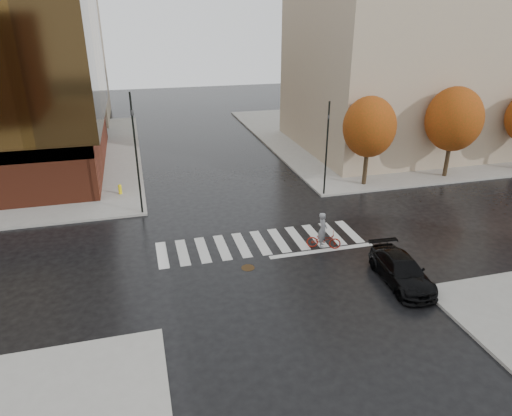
{
  "coord_description": "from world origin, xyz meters",
  "views": [
    {
      "loc": [
        -6.22,
        -21.59,
        12.03
      ],
      "look_at": [
        -0.16,
        0.88,
        2.0
      ],
      "focal_mm": 32.0,
      "sensor_mm": 36.0,
      "label": 1
    }
  ],
  "objects": [
    {
      "name": "fire_hydrant",
      "position": [
        -7.67,
        10.0,
        0.54
      ],
      "size": [
        0.25,
        0.25,
        0.71
      ],
      "color": "yellow",
      "rests_on": "sidewalk_nw"
    },
    {
      "name": "sidewalk_ne",
      "position": [
        21.0,
        21.0,
        0.07
      ],
      "size": [
        30.0,
        30.0,
        0.15
      ],
      "primitive_type": "cube",
      "color": "gray",
      "rests_on": "ground"
    },
    {
      "name": "cyclist",
      "position": [
        3.16,
        -1.0,
        0.72
      ],
      "size": [
        1.98,
        1.33,
        2.13
      ],
      "rotation": [
        0.0,
        0.0,
        1.17
      ],
      "color": "maroon",
      "rests_on": "ground"
    },
    {
      "name": "traffic_light_nw",
      "position": [
        -6.3,
        6.3,
        4.53
      ],
      "size": [
        0.23,
        0.21,
        7.63
      ],
      "rotation": [
        0.0,
        0.0,
        -1.26
      ],
      "color": "black",
      "rests_on": "sidewalk_nw"
    },
    {
      "name": "tree_ne_a",
      "position": [
        10.0,
        7.4,
        4.46
      ],
      "size": [
        3.8,
        3.8,
        6.5
      ],
      "color": "black",
      "rests_on": "sidewalk_ne"
    },
    {
      "name": "building_ne_tan",
      "position": [
        17.0,
        17.0,
        9.15
      ],
      "size": [
        16.0,
        16.0,
        18.0
      ],
      "primitive_type": "cube",
      "color": "tan",
      "rests_on": "sidewalk_ne"
    },
    {
      "name": "tree_ne_b",
      "position": [
        17.0,
        7.4,
        4.62
      ],
      "size": [
        4.2,
        4.2,
        6.89
      ],
      "color": "black",
      "rests_on": "sidewalk_ne"
    },
    {
      "name": "traffic_light_ne",
      "position": [
        6.3,
        6.3,
        3.77
      ],
      "size": [
        0.19,
        0.2,
        6.5
      ],
      "rotation": [
        0.0,
        0.0,
        2.72
      ],
      "color": "black",
      "rests_on": "sidewalk_ne"
    },
    {
      "name": "crosswalk",
      "position": [
        0.0,
        0.5,
        0.01
      ],
      "size": [
        12.0,
        3.0,
        0.01
      ],
      "primitive_type": "cube",
      "color": "silver",
      "rests_on": "ground"
    },
    {
      "name": "manhole",
      "position": [
        -1.36,
        -2.0,
        0.01
      ],
      "size": [
        0.83,
        0.83,
        0.01
      ],
      "primitive_type": "cylinder",
      "rotation": [
        0.0,
        0.0,
        0.23
      ],
      "color": "#432F18",
      "rests_on": "ground"
    },
    {
      "name": "ground",
      "position": [
        0.0,
        0.0,
        0.0
      ],
      "size": [
        120.0,
        120.0,
        0.0
      ],
      "primitive_type": "plane",
      "color": "black",
      "rests_on": "ground"
    },
    {
      "name": "sedan",
      "position": [
        5.41,
        -5.22,
        0.65
      ],
      "size": [
        2.1,
        4.59,
        1.3
      ],
      "primitive_type": "imported",
      "rotation": [
        0.0,
        0.0,
        -0.06
      ],
      "color": "black",
      "rests_on": "ground"
    },
    {
      "name": "building_nw_far",
      "position": [
        -16.0,
        37.0,
        10.15
      ],
      "size": [
        14.0,
        12.0,
        20.0
      ],
      "primitive_type": "cube",
      "color": "tan",
      "rests_on": "sidewalk_nw"
    }
  ]
}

